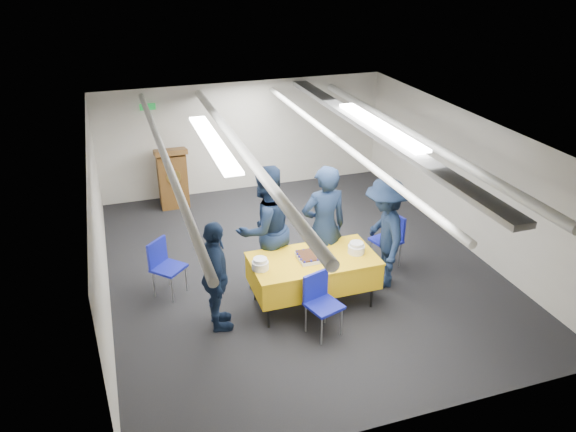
# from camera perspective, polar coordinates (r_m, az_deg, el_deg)

# --- Properties ---
(ground) EXTENTS (7.00, 7.00, 0.00)m
(ground) POSITION_cam_1_polar(r_m,az_deg,el_deg) (9.28, 1.12, -5.10)
(ground) COLOR black
(ground) RESTS_ON ground
(room_shell) EXTENTS (6.00, 7.00, 2.30)m
(room_shell) POSITION_cam_1_polar(r_m,az_deg,el_deg) (8.88, 0.92, 6.37)
(room_shell) COLOR beige
(room_shell) RESTS_ON ground
(serving_table) EXTENTS (1.80, 0.94, 0.77)m
(serving_table) POSITION_cam_1_polar(r_m,az_deg,el_deg) (8.10, 2.58, -5.57)
(serving_table) COLOR black
(serving_table) RESTS_ON ground
(sheet_cake) EXTENTS (0.47, 0.36, 0.08)m
(sheet_cake) POSITION_cam_1_polar(r_m,az_deg,el_deg) (7.96, 2.62, -4.08)
(sheet_cake) COLOR white
(sheet_cake) RESTS_ON serving_table
(plate_stack_left) EXTENTS (0.23, 0.23, 0.16)m
(plate_stack_left) POSITION_cam_1_polar(r_m,az_deg,el_deg) (7.69, -2.84, -4.91)
(plate_stack_left) COLOR white
(plate_stack_left) RESTS_ON serving_table
(plate_stack_right) EXTENTS (0.24, 0.24, 0.17)m
(plate_stack_right) POSITION_cam_1_polar(r_m,az_deg,el_deg) (8.13, 6.95, -3.24)
(plate_stack_right) COLOR white
(plate_stack_right) RESTS_ON serving_table
(podium) EXTENTS (0.62, 0.53, 1.25)m
(podium) POSITION_cam_1_polar(r_m,az_deg,el_deg) (11.38, -11.65, 3.89)
(podium) COLOR brown
(podium) RESTS_ON ground
(chair_near) EXTENTS (0.53, 0.53, 0.87)m
(chair_near) POSITION_cam_1_polar(r_m,az_deg,el_deg) (7.57, 3.29, -8.28)
(chair_near) COLOR gray
(chair_near) RESTS_ON ground
(chair_right) EXTENTS (0.51, 0.51, 0.87)m
(chair_right) POSITION_cam_1_polar(r_m,az_deg,el_deg) (9.26, 10.35, -1.89)
(chair_right) COLOR gray
(chair_right) RESTS_ON ground
(chair_left) EXTENTS (0.59, 0.59, 0.87)m
(chair_left) POSITION_cam_1_polar(r_m,az_deg,el_deg) (8.55, -12.52, -4.58)
(chair_left) COLOR gray
(chair_left) RESTS_ON ground
(sailor_a) EXTENTS (0.72, 0.49, 1.96)m
(sailor_a) POSITION_cam_1_polar(r_m,az_deg,el_deg) (8.38, 3.66, -1.15)
(sailor_a) COLOR black
(sailor_a) RESTS_ON ground
(sailor_b) EXTENTS (1.15, 1.02, 1.98)m
(sailor_b) POSITION_cam_1_polar(r_m,az_deg,el_deg) (8.31, -2.33, -1.27)
(sailor_b) COLOR black
(sailor_b) RESTS_ON ground
(sailor_c) EXTENTS (0.47, 0.97, 1.60)m
(sailor_c) POSITION_cam_1_polar(r_m,az_deg,el_deg) (7.55, -7.34, -6.16)
(sailor_c) COLOR black
(sailor_c) RESTS_ON ground
(sailor_d) EXTENTS (0.88, 1.25, 1.75)m
(sailor_d) POSITION_cam_1_polar(r_m,az_deg,el_deg) (8.52, 9.75, -1.76)
(sailor_d) COLOR black
(sailor_d) RESTS_ON ground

